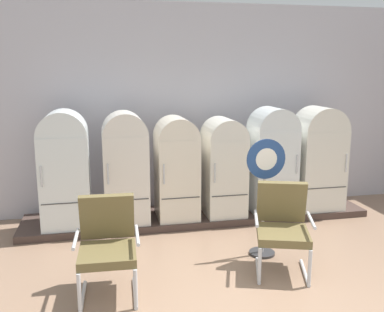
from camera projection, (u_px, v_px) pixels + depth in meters
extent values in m
cube|color=silver|center=(189.00, 109.00, 6.93)|extent=(11.76, 0.12, 3.29)
cube|color=#47443F|center=(189.00, 26.00, 6.67)|extent=(11.76, 0.07, 0.06)
cube|color=#44332D|center=(198.00, 215.00, 6.64)|extent=(5.22, 0.95, 0.10)
cube|color=white|center=(66.00, 180.00, 6.01)|extent=(0.66, 0.67, 1.29)
cylinder|color=white|center=(63.00, 135.00, 5.88)|extent=(0.66, 0.66, 0.66)
cube|color=#383838|center=(65.00, 203.00, 5.73)|extent=(0.61, 0.01, 0.01)
cylinder|color=silver|center=(41.00, 177.00, 5.59)|extent=(0.02, 0.02, 0.28)
cube|color=silver|center=(126.00, 178.00, 6.17)|extent=(0.63, 0.64, 1.27)
cylinder|color=silver|center=(124.00, 134.00, 6.04)|extent=(0.63, 0.63, 0.63)
cube|color=#383838|center=(128.00, 200.00, 5.91)|extent=(0.58, 0.01, 0.01)
cylinder|color=silver|center=(108.00, 174.00, 5.77)|extent=(0.02, 0.02, 0.28)
cube|color=silver|center=(177.00, 177.00, 6.34)|extent=(0.59, 0.67, 1.20)
cylinder|color=silver|center=(176.00, 137.00, 6.22)|extent=(0.59, 0.65, 0.59)
cube|color=#383838|center=(181.00, 198.00, 6.06)|extent=(0.55, 0.01, 0.01)
cylinder|color=silver|center=(164.00, 174.00, 5.93)|extent=(0.02, 0.02, 0.28)
cube|color=silver|center=(223.00, 176.00, 6.50)|extent=(0.58, 0.68, 1.17)
cylinder|color=silver|center=(224.00, 138.00, 6.39)|extent=(0.58, 0.67, 0.58)
cube|color=#383838|center=(230.00, 196.00, 6.21)|extent=(0.54, 0.01, 0.01)
cylinder|color=silver|center=(215.00, 173.00, 6.09)|extent=(0.02, 0.02, 0.28)
cube|color=white|center=(272.00, 170.00, 6.61)|extent=(0.65, 0.60, 1.28)
cylinder|color=white|center=(273.00, 129.00, 6.48)|extent=(0.65, 0.58, 0.65)
cube|color=#383838|center=(279.00, 190.00, 6.36)|extent=(0.60, 0.01, 0.01)
cylinder|color=silver|center=(297.00, 164.00, 6.33)|extent=(0.02, 0.02, 0.28)
cube|color=silver|center=(318.00, 169.00, 6.76)|extent=(0.71, 0.58, 1.25)
cylinder|color=silver|center=(320.00, 130.00, 6.64)|extent=(0.71, 0.57, 0.71)
cube|color=#383838|center=(327.00, 188.00, 6.53)|extent=(0.66, 0.01, 0.01)
cylinder|color=silver|center=(346.00, 163.00, 6.50)|extent=(0.02, 0.02, 0.28)
cylinder|color=silver|center=(83.00, 297.00, 4.34)|extent=(0.07, 0.62, 0.04)
cylinder|color=silver|center=(79.00, 293.00, 4.02)|extent=(0.04, 0.04, 0.40)
cylinder|color=silver|center=(135.00, 292.00, 4.43)|extent=(0.07, 0.62, 0.04)
cylinder|color=silver|center=(136.00, 289.00, 4.11)|extent=(0.04, 0.04, 0.40)
cube|color=brown|center=(107.00, 254.00, 4.30)|extent=(0.59, 0.58, 0.09)
cube|color=brown|center=(107.00, 216.00, 4.52)|extent=(0.57, 0.20, 0.50)
cylinder|color=silver|center=(76.00, 239.00, 4.21)|extent=(0.06, 0.50, 0.04)
cylinder|color=silver|center=(137.00, 235.00, 4.31)|extent=(0.06, 0.50, 0.04)
cylinder|color=silver|center=(258.00, 270.00, 4.91)|extent=(0.23, 0.60, 0.04)
cylinder|color=silver|center=(260.00, 265.00, 4.59)|extent=(0.05, 0.05, 0.40)
cylinder|color=silver|center=(305.00, 272.00, 4.86)|extent=(0.23, 0.60, 0.04)
cylinder|color=silver|center=(310.00, 268.00, 4.54)|extent=(0.05, 0.05, 0.40)
cube|color=brown|center=(283.00, 235.00, 4.80)|extent=(0.71, 0.71, 0.09)
cube|color=brown|center=(281.00, 202.00, 5.03)|extent=(0.59, 0.34, 0.50)
cylinder|color=silver|center=(256.00, 218.00, 4.79)|extent=(0.19, 0.49, 0.04)
cylinder|color=silver|center=(311.00, 220.00, 4.73)|extent=(0.19, 0.49, 0.04)
cylinder|color=#2D2D30|center=(262.00, 253.00, 5.39)|extent=(0.32, 0.32, 0.03)
cylinder|color=silver|center=(264.00, 206.00, 5.27)|extent=(0.04, 0.04, 1.19)
cylinder|color=navy|center=(266.00, 159.00, 5.12)|extent=(0.49, 0.02, 0.49)
cylinder|color=white|center=(266.00, 159.00, 5.11)|extent=(0.27, 0.00, 0.27)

